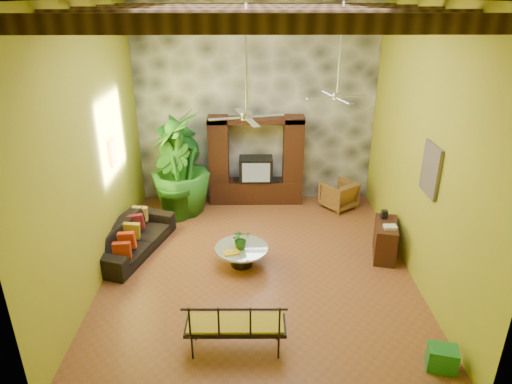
{
  "coord_description": "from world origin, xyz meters",
  "views": [
    {
      "loc": [
        -0.15,
        -7.88,
        5.09
      ],
      "look_at": [
        -0.04,
        0.2,
        1.55
      ],
      "focal_mm": 32.0,
      "sensor_mm": 36.0,
      "label": 1
    }
  ],
  "objects_px": {
    "ceiling_fan_back": "(338,86)",
    "sofa": "(133,238)",
    "tall_plant_a": "(182,160)",
    "coffee_table": "(242,254)",
    "tall_plant_b": "(173,180)",
    "green_bin": "(442,358)",
    "side_console": "(385,240)",
    "tall_plant_c": "(180,163)",
    "wicker_armchair": "(339,195)",
    "entertainment_center": "(256,167)",
    "ceiling_fan_front": "(247,104)",
    "iron_bench": "(235,325)"
  },
  "relations": [
    {
      "from": "tall_plant_b",
      "to": "iron_bench",
      "type": "xyz_separation_m",
      "value": [
        1.62,
        -4.71,
        -0.43
      ]
    },
    {
      "from": "tall_plant_a",
      "to": "coffee_table",
      "type": "relative_size",
      "value": 2.19
    },
    {
      "from": "sofa",
      "to": "side_console",
      "type": "xyz_separation_m",
      "value": [
        5.3,
        -0.25,
        0.04
      ]
    },
    {
      "from": "tall_plant_c",
      "to": "coffee_table",
      "type": "distance_m",
      "value": 3.11
    },
    {
      "from": "coffee_table",
      "to": "green_bin",
      "type": "distance_m",
      "value": 4.12
    },
    {
      "from": "tall_plant_c",
      "to": "coffee_table",
      "type": "bearing_deg",
      "value": -58.59
    },
    {
      "from": "wicker_armchair",
      "to": "coffee_table",
      "type": "distance_m",
      "value": 3.64
    },
    {
      "from": "coffee_table",
      "to": "entertainment_center",
      "type": "bearing_deg",
      "value": 83.86
    },
    {
      "from": "ceiling_fan_back",
      "to": "sofa",
      "type": "height_order",
      "value": "ceiling_fan_back"
    },
    {
      "from": "side_console",
      "to": "green_bin",
      "type": "distance_m",
      "value": 3.14
    },
    {
      "from": "ceiling_fan_front",
      "to": "green_bin",
      "type": "height_order",
      "value": "ceiling_fan_front"
    },
    {
      "from": "ceiling_fan_front",
      "to": "iron_bench",
      "type": "distance_m",
      "value": 3.52
    },
    {
      "from": "ceiling_fan_back",
      "to": "sofa",
      "type": "relative_size",
      "value": 0.81
    },
    {
      "from": "tall_plant_c",
      "to": "iron_bench",
      "type": "distance_m",
      "value": 5.25
    },
    {
      "from": "wicker_armchair",
      "to": "entertainment_center",
      "type": "bearing_deg",
      "value": -46.46
    },
    {
      "from": "tall_plant_b",
      "to": "green_bin",
      "type": "relative_size",
      "value": 4.62
    },
    {
      "from": "sofa",
      "to": "green_bin",
      "type": "xyz_separation_m",
      "value": [
        5.3,
        -3.39,
        -0.15
      ]
    },
    {
      "from": "tall_plant_c",
      "to": "side_console",
      "type": "distance_m",
      "value": 5.1
    },
    {
      "from": "green_bin",
      "to": "wicker_armchair",
      "type": "bearing_deg",
      "value": 95.51
    },
    {
      "from": "ceiling_fan_front",
      "to": "tall_plant_c",
      "type": "height_order",
      "value": "ceiling_fan_front"
    },
    {
      "from": "coffee_table",
      "to": "side_console",
      "type": "distance_m",
      "value": 3.0
    },
    {
      "from": "ceiling_fan_front",
      "to": "tall_plant_b",
      "type": "relative_size",
      "value": 0.96
    },
    {
      "from": "sofa",
      "to": "side_console",
      "type": "bearing_deg",
      "value": -75.42
    },
    {
      "from": "tall_plant_b",
      "to": "coffee_table",
      "type": "distance_m",
      "value": 2.87
    },
    {
      "from": "sofa",
      "to": "green_bin",
      "type": "distance_m",
      "value": 6.29
    },
    {
      "from": "entertainment_center",
      "to": "coffee_table",
      "type": "bearing_deg",
      "value": -96.14
    },
    {
      "from": "tall_plant_b",
      "to": "tall_plant_a",
      "type": "bearing_deg",
      "value": 83.09
    },
    {
      "from": "ceiling_fan_front",
      "to": "tall_plant_b",
      "type": "distance_m",
      "value": 4.04
    },
    {
      "from": "ceiling_fan_back",
      "to": "wicker_armchair",
      "type": "height_order",
      "value": "ceiling_fan_back"
    },
    {
      "from": "ceiling_fan_front",
      "to": "tall_plant_c",
      "type": "bearing_deg",
      "value": 119.3
    },
    {
      "from": "wicker_armchair",
      "to": "tall_plant_a",
      "type": "xyz_separation_m",
      "value": [
        -4.01,
        0.4,
        0.82
      ]
    },
    {
      "from": "tall_plant_c",
      "to": "green_bin",
      "type": "xyz_separation_m",
      "value": [
        4.51,
        -5.34,
        -1.11
      ]
    },
    {
      "from": "sofa",
      "to": "wicker_armchair",
      "type": "distance_m",
      "value": 5.23
    },
    {
      "from": "tall_plant_a",
      "to": "iron_bench",
      "type": "distance_m",
      "value": 5.82
    },
    {
      "from": "entertainment_center",
      "to": "tall_plant_a",
      "type": "distance_m",
      "value": 1.91
    },
    {
      "from": "ceiling_fan_front",
      "to": "ceiling_fan_back",
      "type": "bearing_deg",
      "value": 41.63
    },
    {
      "from": "entertainment_center",
      "to": "coffee_table",
      "type": "distance_m",
      "value": 3.18
    },
    {
      "from": "wicker_armchair",
      "to": "coffee_table",
      "type": "relative_size",
      "value": 0.72
    },
    {
      "from": "wicker_armchair",
      "to": "tall_plant_a",
      "type": "distance_m",
      "value": 4.12
    },
    {
      "from": "ceiling_fan_back",
      "to": "tall_plant_a",
      "type": "xyz_separation_m",
      "value": [
        -3.5,
        1.95,
        -2.23
      ]
    },
    {
      "from": "wicker_armchair",
      "to": "tall_plant_a",
      "type": "bearing_deg",
      "value": -41.74
    },
    {
      "from": "sofa",
      "to": "coffee_table",
      "type": "bearing_deg",
      "value": -85.99
    },
    {
      "from": "tall_plant_b",
      "to": "tall_plant_c",
      "type": "height_order",
      "value": "tall_plant_c"
    },
    {
      "from": "ceiling_fan_front",
      "to": "tall_plant_a",
      "type": "bearing_deg",
      "value": 115.57
    },
    {
      "from": "ceiling_fan_back",
      "to": "sofa",
      "type": "xyz_separation_m",
      "value": [
        -4.25,
        -0.6,
        -3.07
      ]
    },
    {
      "from": "wicker_armchair",
      "to": "tall_plant_c",
      "type": "distance_m",
      "value": 4.09
    },
    {
      "from": "wicker_armchair",
      "to": "side_console",
      "type": "distance_m",
      "value": 2.45
    },
    {
      "from": "ceiling_fan_back",
      "to": "green_bin",
      "type": "height_order",
      "value": "ceiling_fan_back"
    },
    {
      "from": "wicker_armchair",
      "to": "sofa",
      "type": "bearing_deg",
      "value": -11.77
    },
    {
      "from": "tall_plant_c",
      "to": "ceiling_fan_front",
      "type": "bearing_deg",
      "value": -60.7
    }
  ]
}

